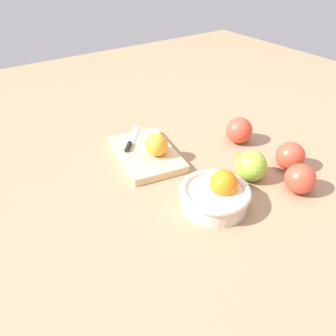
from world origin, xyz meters
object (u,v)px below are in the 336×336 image
at_px(orange_on_board, 157,145).
at_px(knife, 131,142).
at_px(cutting_board, 146,154).
at_px(apple_front_left, 290,156).
at_px(apple_front_left_3, 300,179).
at_px(apple_front_left_2, 251,166).
at_px(bowl, 216,194).
at_px(apple_front_right, 239,130).

xyz_separation_m(orange_on_board, knife, (0.10, 0.03, -0.03)).
height_order(cutting_board, orange_on_board, orange_on_board).
bearing_deg(orange_on_board, apple_front_left, -130.13).
bearing_deg(cutting_board, apple_front_left_3, -146.77).
relative_size(orange_on_board, apple_front_left_3, 0.84).
relative_size(knife, apple_front_left_2, 1.55).
height_order(bowl, knife, bowl).
bearing_deg(apple_front_left_3, knife, 30.49).
xyz_separation_m(bowl, apple_front_left_2, (0.03, -0.15, 0.01)).
relative_size(apple_front_right, apple_front_left_3, 1.06).
bearing_deg(orange_on_board, cutting_board, 22.53).
bearing_deg(cutting_board, apple_front_left, -132.63).
xyz_separation_m(apple_front_right, apple_front_left_3, (-0.27, 0.05, -0.00)).
height_order(apple_front_left_2, apple_front_right, apple_front_left_2).
bearing_deg(apple_front_right, cutting_board, 72.68).
xyz_separation_m(bowl, cutting_board, (0.28, 0.02, -0.02)).
relative_size(cutting_board, orange_on_board, 3.77).
bearing_deg(bowl, apple_front_left_3, -110.32).
relative_size(knife, apple_front_left_3, 1.66).
relative_size(cutting_board, apple_front_left_2, 2.97).
relative_size(orange_on_board, apple_front_left, 0.82).
distance_m(knife, apple_front_left_3, 0.48).
bearing_deg(apple_front_left, apple_front_left_2, 78.70).
height_order(bowl, orange_on_board, bowl).
height_order(bowl, cutting_board, bowl).
bearing_deg(apple_front_left_2, knife, 30.67).
relative_size(apple_front_left_2, apple_front_left_3, 1.07).
xyz_separation_m(bowl, apple_front_left_3, (-0.08, -0.21, 0.00)).
xyz_separation_m(apple_front_left_2, apple_front_right, (0.16, -0.11, -0.00)).
relative_size(bowl, knife, 1.32).
relative_size(apple_front_left, apple_front_left_2, 0.95).
bearing_deg(apple_front_right, orange_on_board, 78.83).
bearing_deg(knife, apple_front_left, -137.33).
height_order(cutting_board, apple_front_right, apple_front_right).
height_order(apple_front_left_2, apple_front_left_3, apple_front_left_2).
height_order(bowl, apple_front_left_3, bowl).
relative_size(bowl, orange_on_board, 2.60).
bearing_deg(bowl, apple_front_right, -54.09).
distance_m(cutting_board, apple_front_right, 0.30).
height_order(apple_front_left, apple_front_left_3, apple_front_left).
xyz_separation_m(apple_front_left_2, apple_front_left_3, (-0.11, -0.06, -0.00)).
distance_m(knife, apple_front_right, 0.33).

